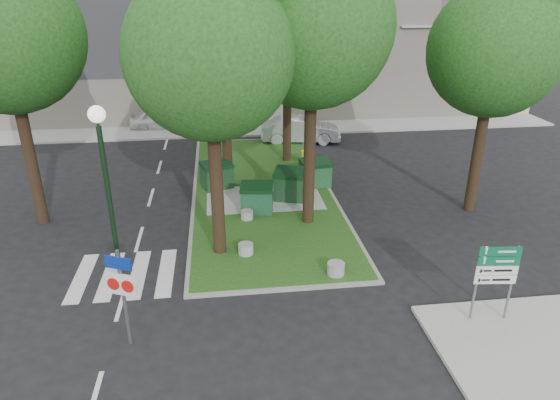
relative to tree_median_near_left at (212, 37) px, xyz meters
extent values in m
plane|color=black|center=(1.41, -2.56, -7.32)|extent=(120.00, 120.00, 0.00)
cube|color=#193E11|center=(1.91, 5.44, -7.26)|extent=(6.00, 16.00, 0.12)
cube|color=gray|center=(1.91, 5.44, -7.27)|extent=(6.30, 16.30, 0.10)
cube|color=#999993|center=(7.91, -6.06, -7.26)|extent=(5.00, 4.00, 0.12)
cube|color=#999993|center=(1.41, 15.94, -7.26)|extent=(42.00, 3.00, 0.12)
cube|color=silver|center=(-2.34, -1.06, -7.31)|extent=(5.00, 3.00, 0.01)
cylinder|color=black|center=(-0.09, -0.06, -4.24)|extent=(0.44, 0.44, 6.16)
sphere|color=#144412|center=(-0.09, -0.06, -0.50)|extent=(5.20, 5.20, 5.20)
cylinder|color=black|center=(3.41, 1.94, -3.96)|extent=(0.44, 0.44, 6.72)
sphere|color=#144412|center=(3.41, 1.94, 0.12)|extent=(5.60, 5.60, 5.60)
cylinder|color=black|center=(0.41, 6.44, -4.38)|extent=(0.44, 0.44, 5.88)
sphere|color=#144412|center=(0.41, 6.44, -0.81)|extent=(4.80, 4.80, 4.80)
cylinder|color=black|center=(3.61, 9.44, -3.82)|extent=(0.44, 0.44, 7.00)
sphere|color=#144412|center=(3.61, 9.44, 0.43)|extent=(5.80, 5.80, 5.80)
cylinder|color=black|center=(-7.09, 3.44, -4.10)|extent=(0.44, 0.44, 6.44)
sphere|color=#144412|center=(-7.09, 3.44, -0.19)|extent=(5.40, 5.40, 5.40)
cylinder|color=black|center=(10.41, 2.44, -4.38)|extent=(0.44, 0.44, 5.88)
sphere|color=#144412|center=(10.41, 2.44, -0.81)|extent=(5.00, 5.00, 5.00)
sphere|color=#144412|center=(10.71, 2.64, 0.87)|extent=(3.75, 3.75, 3.75)
cube|color=black|center=(-0.11, 5.93, -6.68)|extent=(1.55, 1.32, 1.03)
cube|color=black|center=(-0.11, 5.93, -6.08)|extent=(1.61, 1.39, 0.30)
cube|color=#123F25|center=(1.49, 3.10, -6.70)|extent=(1.39, 1.04, 1.00)
cube|color=black|center=(1.49, 3.10, -6.11)|extent=(1.44, 1.11, 0.29)
cube|color=black|center=(3.09, 4.22, -6.64)|extent=(1.65, 1.35, 1.12)
cube|color=black|center=(3.09, 4.22, -5.98)|extent=(1.72, 1.42, 0.32)
cube|color=#164922|center=(4.41, 5.64, -6.68)|extent=(1.42, 1.05, 1.04)
cube|color=black|center=(4.41, 5.64, -6.07)|extent=(1.47, 1.11, 0.30)
cylinder|color=#969792|center=(0.80, -0.36, -7.01)|extent=(0.52, 0.52, 0.37)
cylinder|color=gray|center=(3.61, -2.06, -7.00)|extent=(0.56, 0.56, 0.40)
cylinder|color=gray|center=(1.02, 2.44, -7.02)|extent=(0.50, 0.50, 0.35)
cylinder|color=yellow|center=(4.44, 8.49, -6.81)|extent=(0.44, 0.44, 0.77)
cylinder|color=black|center=(-3.12, -2.10, -4.67)|extent=(0.15, 0.15, 5.29)
cylinder|color=black|center=(-3.12, -2.10, -7.21)|extent=(0.32, 0.32, 0.21)
sphere|color=white|center=(-3.12, -2.10, -1.71)|extent=(0.47, 0.47, 0.47)
cylinder|color=slate|center=(-2.54, -4.56, -5.91)|extent=(0.12, 0.12, 2.82)
cube|color=navy|center=(-2.54, -4.56, -4.83)|extent=(0.69, 0.33, 0.34)
cube|color=white|center=(-2.54, -4.56, -5.45)|extent=(0.79, 0.38, 0.62)
cylinder|color=red|center=(-2.74, -4.56, -5.45)|extent=(0.32, 0.17, 0.34)
cylinder|color=red|center=(-2.33, -4.56, -5.45)|extent=(0.32, 0.17, 0.34)
cylinder|color=slate|center=(6.85, -4.81, -6.05)|extent=(0.08, 0.08, 2.29)
cylinder|color=slate|center=(7.81, -4.91, -6.05)|extent=(0.08, 0.08, 2.29)
cube|color=#0A5736|center=(7.33, -4.86, -5.04)|extent=(1.14, 0.16, 0.26)
cube|color=#0A5736|center=(7.33, -4.86, -5.33)|extent=(1.14, 0.16, 0.26)
cube|color=white|center=(7.33, -4.86, -5.62)|extent=(1.14, 0.16, 0.26)
cube|color=white|center=(7.33, -4.86, -5.91)|extent=(1.14, 0.16, 0.26)
imported|color=silver|center=(-3.65, 16.94, -6.66)|extent=(3.93, 1.70, 1.32)
imported|color=#A9ABB1|center=(4.91, 12.94, -6.55)|extent=(4.84, 2.17, 1.54)
camera|label=1|loc=(0.08, -15.61, 1.48)|focal=32.00mm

